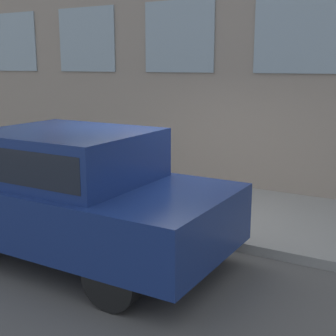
{
  "coord_description": "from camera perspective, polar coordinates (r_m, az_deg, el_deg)",
  "views": [
    {
      "loc": [
        -6.01,
        -3.74,
        2.66
      ],
      "look_at": [
        0.75,
        0.21,
        0.92
      ],
      "focal_mm": 50.0,
      "sensor_mm": 36.0,
      "label": 1
    }
  ],
  "objects": [
    {
      "name": "fire_hydrant",
      "position": [
        7.89,
        0.54,
        -3.25
      ],
      "size": [
        0.34,
        0.45,
        0.74
      ],
      "color": "red",
      "rests_on": "sidewalk"
    },
    {
      "name": "parked_car_navy_near",
      "position": [
        6.63,
        -11.87,
        -2.49
      ],
      "size": [
        2.09,
        4.54,
        1.79
      ],
      "color": "black",
      "rests_on": "ground_plane"
    },
    {
      "name": "ground_plane",
      "position": [
        7.57,
        -1.49,
        -8.1
      ],
      "size": [
        80.0,
        80.0,
        0.0
      ],
      "primitive_type": "plane",
      "color": "#514F4C"
    },
    {
      "name": "sidewalk",
      "position": [
        8.79,
        3.72,
        -4.67
      ],
      "size": [
        3.02,
        60.0,
        0.14
      ],
      "color": "gray",
      "rests_on": "ground_plane"
    },
    {
      "name": "person",
      "position": [
        8.26,
        -0.52,
        0.58
      ],
      "size": [
        0.33,
        0.22,
        1.36
      ],
      "rotation": [
        0.0,
        0.0,
        1.71
      ],
      "color": "#232328",
      "rests_on": "sidewalk"
    }
  ]
}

